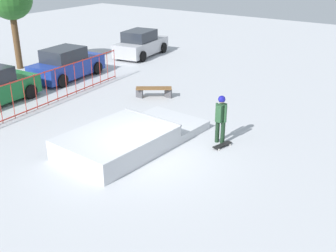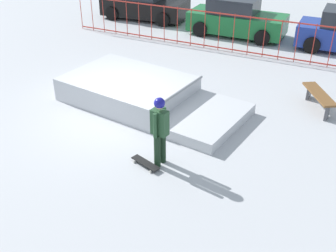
{
  "view_description": "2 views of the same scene",
  "coord_description": "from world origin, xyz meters",
  "px_view_note": "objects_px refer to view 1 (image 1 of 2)",
  "views": [
    {
      "loc": [
        -9.58,
        -7.42,
        6.23
      ],
      "look_at": [
        0.76,
        -0.25,
        0.9
      ],
      "focal_mm": 44.83,
      "sensor_mm": 36.0,
      "label": 1
    },
    {
      "loc": [
        6.43,
        -8.17,
        5.67
      ],
      "look_at": [
        2.44,
        -1.23,
        1.0
      ],
      "focal_mm": 44.17,
      "sensor_mm": 36.0,
      "label": 2
    }
  ],
  "objects_px": {
    "parked_car_silver": "(141,44)",
    "parked_car_blue": "(67,64)",
    "skater": "(221,116)",
    "skate_ramp": "(127,139)",
    "skateboard": "(222,145)",
    "park_bench": "(154,90)"
  },
  "relations": [
    {
      "from": "skater",
      "to": "parked_car_blue",
      "type": "relative_size",
      "value": 0.41
    },
    {
      "from": "skater",
      "to": "skateboard",
      "type": "height_order",
      "value": "skater"
    },
    {
      "from": "park_bench",
      "to": "parked_car_blue",
      "type": "distance_m",
      "value": 5.58
    },
    {
      "from": "skateboard",
      "to": "skate_ramp",
      "type": "bearing_deg",
      "value": -40.4
    },
    {
      "from": "skater",
      "to": "parked_car_blue",
      "type": "xyz_separation_m",
      "value": [
        2.51,
        10.3,
        -0.28
      ]
    },
    {
      "from": "parked_car_silver",
      "to": "parked_car_blue",
      "type": "bearing_deg",
      "value": 171.56
    },
    {
      "from": "parked_car_blue",
      "to": "parked_car_silver",
      "type": "distance_m",
      "value": 6.12
    },
    {
      "from": "parked_car_silver",
      "to": "skater",
      "type": "bearing_deg",
      "value": -137.98
    },
    {
      "from": "park_bench",
      "to": "skater",
      "type": "bearing_deg",
      "value": -118.31
    },
    {
      "from": "parked_car_blue",
      "to": "skater",
      "type": "bearing_deg",
      "value": -108.85
    },
    {
      "from": "skateboard",
      "to": "parked_car_blue",
      "type": "height_order",
      "value": "parked_car_blue"
    },
    {
      "from": "skate_ramp",
      "to": "parked_car_silver",
      "type": "relative_size",
      "value": 1.3
    },
    {
      "from": "skate_ramp",
      "to": "skater",
      "type": "bearing_deg",
      "value": -44.78
    },
    {
      "from": "parked_car_silver",
      "to": "skateboard",
      "type": "bearing_deg",
      "value": -138.14
    },
    {
      "from": "skater",
      "to": "parked_car_silver",
      "type": "bearing_deg",
      "value": -125.84
    },
    {
      "from": "skater",
      "to": "skate_ramp",
      "type": "bearing_deg",
      "value": -44.5
    },
    {
      "from": "skate_ramp",
      "to": "skateboard",
      "type": "xyz_separation_m",
      "value": [
        1.86,
        -2.66,
        -0.24
      ]
    },
    {
      "from": "skateboard",
      "to": "parked_car_silver",
      "type": "relative_size",
      "value": 0.19
    },
    {
      "from": "park_bench",
      "to": "parked_car_silver",
      "type": "distance_m",
      "value": 8.21
    },
    {
      "from": "skater",
      "to": "skateboard",
      "type": "relative_size",
      "value": 2.09
    },
    {
      "from": "skater",
      "to": "parked_car_blue",
      "type": "bearing_deg",
      "value": -99.4
    },
    {
      "from": "skate_ramp",
      "to": "park_bench",
      "type": "distance_m",
      "value": 5.21
    }
  ]
}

